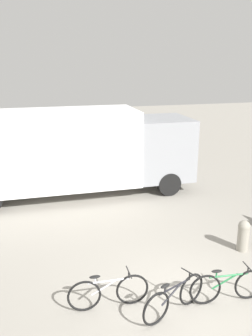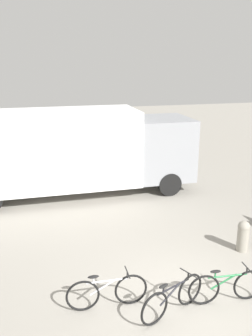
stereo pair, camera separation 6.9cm
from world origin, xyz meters
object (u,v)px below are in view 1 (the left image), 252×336
Objects in this scene: bicycle_far at (228,286)px; bollard_near_bench at (243,234)px; bicycle_near at (108,292)px; delivery_truck at (68,150)px; bicycle_middle at (174,298)px.

bollard_near_bench reaches higher than bicycle_far.
bollard_near_bench is at bearing 21.46° from bicycle_near.
delivery_truck is 10.61× the size of bollard_near_bench.
bicycle_middle is 3.22m from bollard_near_bench.
bollard_near_bench is at bearing 55.12° from bicycle_far.
bicycle_middle is at bearing -172.11° from bicycle_far.
bicycle_near is at bearing 132.61° from bicycle_middle.
bicycle_far is (1.18, 0.08, 0.00)m from bicycle_middle.
bicycle_middle is at bearing -144.65° from bollard_near_bench.
delivery_truck is 5.35× the size of bicycle_near.
delivery_truck is 7.47m from bicycle_far.
delivery_truck is 6.54m from bollard_near_bench.
bicycle_near is 4.04m from bollard_near_bench.
bicycle_near is 1.98× the size of bollard_near_bench.
delivery_truck reaches higher than bollard_near_bench.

